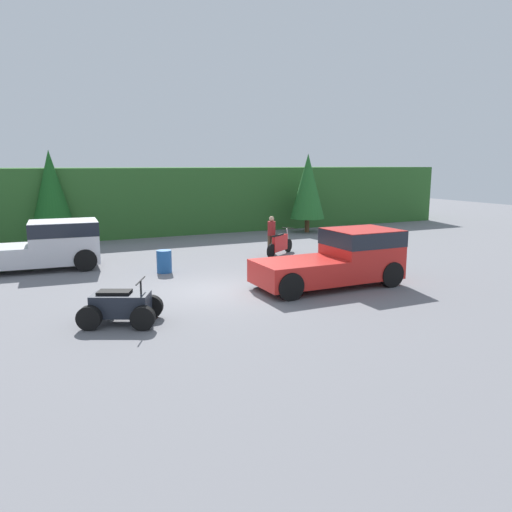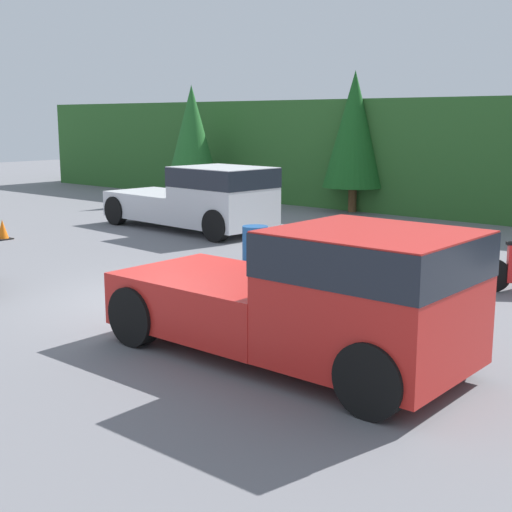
# 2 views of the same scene
# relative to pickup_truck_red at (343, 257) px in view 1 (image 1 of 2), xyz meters

# --- Properties ---
(ground_plane) EXTENTS (80.00, 80.00, 0.00)m
(ground_plane) POSITION_rel_pickup_truck_red_xyz_m (-4.30, 1.10, -1.01)
(ground_plane) COLOR slate
(hillside_backdrop) EXTENTS (44.00, 6.00, 3.94)m
(hillside_backdrop) POSITION_rel_pickup_truck_red_xyz_m (-4.30, 17.10, 0.96)
(hillside_backdrop) COLOR #2D6028
(hillside_backdrop) RESTS_ON ground_plane
(tree_mid_left) EXTENTS (2.15, 2.15, 4.89)m
(tree_mid_left) POSITION_rel_pickup_truck_red_xyz_m (-8.45, 13.94, 1.86)
(tree_mid_left) COLOR brown
(tree_mid_left) RESTS_ON ground_plane
(tree_mid_right) EXTENTS (2.10, 2.10, 4.78)m
(tree_mid_right) POSITION_rel_pickup_truck_red_xyz_m (6.00, 12.31, 1.80)
(tree_mid_right) COLOR brown
(tree_mid_right) RESTS_ON ground_plane
(pickup_truck_red) EXTENTS (5.15, 2.16, 1.93)m
(pickup_truck_red) POSITION_rel_pickup_truck_red_xyz_m (0.00, 0.00, 0.00)
(pickup_truck_red) COLOR red
(pickup_truck_red) RESTS_ON ground_plane
(pickup_truck_second) EXTENTS (5.87, 2.49, 1.93)m
(pickup_truck_second) POSITION_rel_pickup_truck_red_xyz_m (-9.34, 7.29, 0.00)
(pickup_truck_second) COLOR silver
(pickup_truck_second) RESTS_ON ground_plane
(dirt_bike) EXTENTS (2.02, 1.45, 1.18)m
(dirt_bike) POSITION_rel_pickup_truck_red_xyz_m (0.82, 6.13, -0.52)
(dirt_bike) COLOR black
(dirt_bike) RESTS_ON ground_plane
(quad_atv) EXTENTS (2.35, 2.00, 1.19)m
(quad_atv) POSITION_rel_pickup_truck_red_xyz_m (-7.76, -1.06, -0.54)
(quad_atv) COLOR black
(quad_atv) RESTS_ON ground_plane
(rider_person) EXTENTS (0.52, 0.52, 1.78)m
(rider_person) POSITION_rel_pickup_truck_red_xyz_m (0.56, 6.50, -0.05)
(rider_person) COLOR brown
(rider_person) RESTS_ON ground_plane
(steel_barrel) EXTENTS (0.58, 0.58, 0.88)m
(steel_barrel) POSITION_rel_pickup_truck_red_xyz_m (-5.06, 4.65, -0.57)
(steel_barrel) COLOR #1E5193
(steel_barrel) RESTS_ON ground_plane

